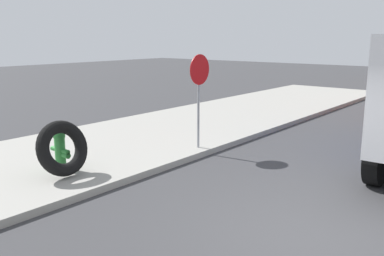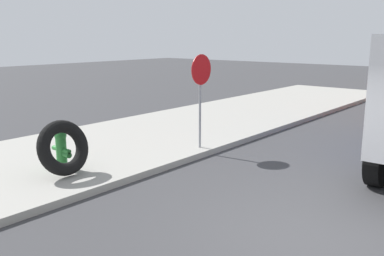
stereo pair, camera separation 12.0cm
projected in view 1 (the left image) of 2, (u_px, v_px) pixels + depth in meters
ground_plane at (315, 241)px, 6.29m from camera, size 80.00×80.00×0.00m
sidewalk_curb at (58, 159)px, 10.25m from camera, size 36.00×5.00×0.15m
fire_hydrant at (60, 148)px, 9.14m from camera, size 0.26×0.59×0.87m
loose_tire at (63, 148)px, 8.63m from camera, size 1.15×0.59×1.18m
stop_sign at (199, 83)px, 10.68m from camera, size 0.76×0.08×2.39m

